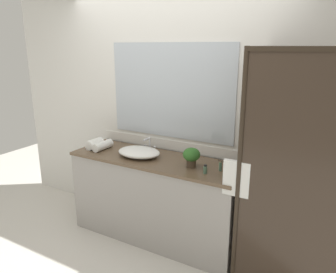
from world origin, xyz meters
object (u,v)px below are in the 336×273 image
at_px(amenity_bottle_conditioner, 220,166).
at_px(rolled_towel_middle, 103,146).
at_px(faucet, 149,146).
at_px(amenity_bottle_shampoo, 205,169).
at_px(rolled_towel_near_edge, 95,144).
at_px(amenity_bottle_body_wash, 227,166).
at_px(sink_basin, 139,152).
at_px(potted_plant, 191,156).

relative_size(amenity_bottle_conditioner, rolled_towel_middle, 0.38).
bearing_deg(amenity_bottle_conditioner, faucet, 168.73).
height_order(amenity_bottle_shampoo, rolled_towel_near_edge, rolled_towel_near_edge).
bearing_deg(amenity_bottle_body_wash, rolled_towel_middle, -177.80).
relative_size(amenity_bottle_shampoo, rolled_towel_near_edge, 0.41).
relative_size(sink_basin, faucet, 2.69).
xyz_separation_m(amenity_bottle_body_wash, amenity_bottle_shampoo, (-0.15, -0.14, -0.01)).
xyz_separation_m(faucet, amenity_bottle_conditioner, (0.88, -0.17, -0.01)).
bearing_deg(potted_plant, faucet, 160.46).
bearing_deg(amenity_bottle_body_wash, potted_plant, -170.81).
distance_m(faucet, potted_plant, 0.64).
distance_m(amenity_bottle_body_wash, rolled_towel_middle, 1.40).
bearing_deg(potted_plant, amenity_bottle_body_wash, 9.19).
distance_m(amenity_bottle_shampoo, rolled_towel_near_edge, 1.36).
bearing_deg(amenity_bottle_body_wash, amenity_bottle_conditioner, -166.30).
bearing_deg(faucet, amenity_bottle_body_wash, -9.80).
bearing_deg(rolled_towel_middle, faucet, 24.62).
bearing_deg(amenity_bottle_body_wash, faucet, 170.20).
xyz_separation_m(amenity_bottle_body_wash, rolled_towel_middle, (-1.40, -0.05, -0.00)).
relative_size(sink_basin, amenity_bottle_shampoo, 5.55).
xyz_separation_m(sink_basin, rolled_towel_middle, (-0.47, -0.01, 0.00)).
height_order(sink_basin, rolled_towel_near_edge, rolled_towel_near_edge).
bearing_deg(potted_plant, sink_basin, 178.66).
height_order(amenity_bottle_conditioner, rolled_towel_middle, amenity_bottle_conditioner).
xyz_separation_m(sink_basin, potted_plant, (0.60, -0.01, 0.07)).
relative_size(faucet, amenity_bottle_conditioner, 1.77).
distance_m(faucet, amenity_bottle_conditioner, 0.89).
relative_size(faucet, rolled_towel_near_edge, 0.84).
distance_m(faucet, amenity_bottle_body_wash, 0.95).
bearing_deg(amenity_bottle_shampoo, amenity_bottle_conditioner, 53.03).
relative_size(potted_plant, amenity_bottle_conditioner, 1.94).
height_order(rolled_towel_near_edge, rolled_towel_middle, rolled_towel_near_edge).
bearing_deg(sink_basin, potted_plant, -1.34).
distance_m(sink_basin, rolled_towel_middle, 0.47).
distance_m(amenity_bottle_shampoo, rolled_towel_middle, 1.25).
distance_m(potted_plant, amenity_bottle_shampoo, 0.21).
bearing_deg(amenity_bottle_shampoo, amenity_bottle_body_wash, 42.79).
height_order(amenity_bottle_body_wash, rolled_towel_middle, amenity_bottle_body_wash).
relative_size(sink_basin, rolled_towel_near_edge, 2.26).
relative_size(sink_basin, amenity_bottle_conditioner, 4.77).
bearing_deg(rolled_towel_middle, sink_basin, 1.80).
relative_size(faucet, amenity_bottle_shampoo, 2.06).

